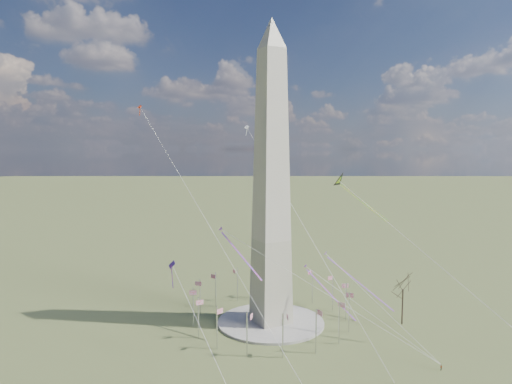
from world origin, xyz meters
name	(u,v)px	position (x,y,z in m)	size (l,w,h in m)	color
ground	(271,323)	(0.00, 0.00, 0.00)	(2000.00, 2000.00, 0.00)	#51582C
plaza	(271,322)	(0.00, 0.00, 0.40)	(36.00, 36.00, 0.80)	#B3ADA4
washington_monument	(271,182)	(0.00, 0.00, 47.95)	(15.56, 15.56, 100.00)	beige
flagpole_ring	(271,302)	(0.00, 0.00, 7.27)	(54.40, 54.40, 13.00)	silver
tree_near	(403,287)	(38.67, -21.48, 12.92)	(10.35, 10.35, 18.11)	#46362B
person_centre	(441,367)	(23.61, -50.01, 0.78)	(0.91, 0.38, 1.56)	gray
kite_delta_black	(342,183)	(35.34, 7.63, 45.90)	(14.78, 20.90, 17.62)	black
kite_diamond_purple	(172,268)	(-34.91, -2.37, 24.05)	(1.72, 2.76, 8.72)	navy
kite_streamer_left	(348,273)	(17.37, -18.64, 19.69)	(12.40, 21.08, 16.00)	#EE2549
kite_streamer_mid	(234,247)	(-13.42, 0.13, 27.62)	(6.25, 20.13, 14.06)	#EE2549
kite_streamer_right	(322,285)	(22.80, 2.16, 9.48)	(7.92, 23.66, 16.62)	#EE2549
kite_small_red	(140,108)	(-33.82, 35.76, 73.45)	(1.42, 1.27, 3.86)	red
kite_small_white	(247,128)	(13.86, 45.15, 67.72)	(1.76, 1.53, 4.52)	white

